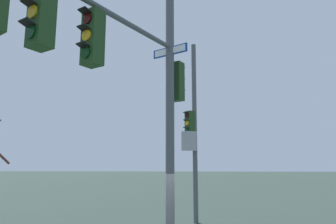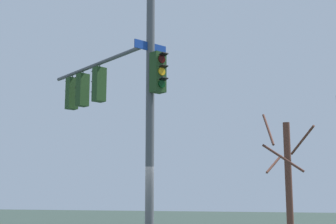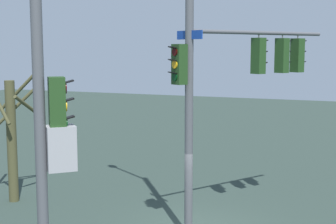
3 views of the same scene
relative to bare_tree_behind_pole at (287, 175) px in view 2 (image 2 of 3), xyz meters
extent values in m
cylinder|color=#4C4F54|center=(-3.15, -7.41, 2.38)|extent=(0.23, 0.23, 9.80)
cylinder|color=#4C4F54|center=(-5.45, -5.91, 3.40)|extent=(4.67, 3.11, 0.12)
cube|color=#1E3D19|center=(-5.38, -5.95, 2.70)|extent=(0.44, 0.46, 1.10)
cylinder|color=#2F0403|center=(-5.52, -5.87, 3.04)|extent=(0.14, 0.20, 0.22)
cube|color=black|center=(-5.59, -5.83, 3.16)|extent=(0.25, 0.26, 0.06)
cylinder|color=#F2A814|center=(-5.52, -5.87, 2.70)|extent=(0.14, 0.20, 0.22)
cube|color=black|center=(-5.59, -5.83, 2.82)|extent=(0.25, 0.26, 0.06)
cylinder|color=black|center=(-5.52, -5.87, 2.36)|extent=(0.14, 0.20, 0.22)
cube|color=black|center=(-5.59, -5.83, 2.48)|extent=(0.25, 0.26, 0.06)
cylinder|color=#4C4F54|center=(-5.38, -5.95, 3.32)|extent=(0.04, 0.04, 0.15)
cube|color=#1E3D19|center=(-6.26, -5.38, 2.70)|extent=(0.44, 0.46, 1.10)
cylinder|color=#2F0403|center=(-6.40, -5.30, 3.04)|extent=(0.14, 0.21, 0.22)
cube|color=black|center=(-6.47, -5.26, 3.16)|extent=(0.24, 0.26, 0.06)
cylinder|color=#F2A814|center=(-6.40, -5.30, 2.70)|extent=(0.14, 0.21, 0.22)
cube|color=black|center=(-6.47, -5.26, 2.82)|extent=(0.24, 0.26, 0.06)
cylinder|color=black|center=(-6.40, -5.30, 2.36)|extent=(0.14, 0.21, 0.22)
cube|color=black|center=(-6.47, -5.26, 2.48)|extent=(0.24, 0.26, 0.06)
cylinder|color=#4C4F54|center=(-6.26, -5.38, 3.32)|extent=(0.04, 0.04, 0.15)
cube|color=#1E3D19|center=(-6.87, -4.98, 2.70)|extent=(0.45, 0.47, 1.10)
cylinder|color=#2F0403|center=(-7.01, -4.89, 3.04)|extent=(0.15, 0.20, 0.22)
cube|color=black|center=(-7.07, -4.85, 3.16)|extent=(0.25, 0.26, 0.06)
cylinder|color=#F2A814|center=(-7.01, -4.89, 2.70)|extent=(0.15, 0.20, 0.22)
cube|color=black|center=(-7.07, -4.85, 2.82)|extent=(0.25, 0.26, 0.06)
cylinder|color=black|center=(-7.01, -4.89, 2.36)|extent=(0.15, 0.20, 0.22)
cube|color=black|center=(-7.07, -4.85, 2.48)|extent=(0.25, 0.26, 0.06)
cylinder|color=#4C4F54|center=(-6.87, -4.98, 3.32)|extent=(0.04, 0.04, 0.15)
cube|color=#1E3D19|center=(-2.87, -7.60, 2.49)|extent=(0.45, 0.46, 1.10)
cylinder|color=#2F0403|center=(-2.73, -7.69, 2.83)|extent=(0.14, 0.20, 0.22)
cube|color=black|center=(-2.66, -7.73, 2.95)|extent=(0.25, 0.26, 0.06)
cylinder|color=#F2A814|center=(-2.73, -7.69, 2.49)|extent=(0.14, 0.20, 0.22)
cube|color=black|center=(-2.66, -7.73, 2.61)|extent=(0.25, 0.26, 0.06)
cylinder|color=black|center=(-2.73, -7.69, 2.15)|extent=(0.14, 0.20, 0.22)
cube|color=black|center=(-2.66, -7.73, 2.27)|extent=(0.25, 0.26, 0.06)
cube|color=navy|center=(-3.15, -7.41, 3.29)|extent=(0.62, 0.94, 0.24)
cube|color=white|center=(-3.16, -7.40, 3.29)|extent=(0.54, 0.85, 0.18)
cylinder|color=brown|center=(0.03, 0.02, -0.21)|extent=(0.27, 0.27, 4.62)
cylinder|color=brown|center=(0.61, 0.49, 1.41)|extent=(1.05, 1.27, 1.07)
cylinder|color=brown|center=(-0.66, -0.22, 1.82)|extent=(0.59, 1.48, 1.46)
cylinder|color=brown|center=(-0.52, 0.26, 0.47)|extent=(0.60, 1.19, 0.81)
cylinder|color=brown|center=(-0.10, -0.74, 0.63)|extent=(1.58, 0.37, 1.15)
camera|label=1|loc=(-10.35, -7.51, 0.49)|focal=29.15mm
camera|label=2|loc=(1.09, -19.54, -0.77)|focal=51.35mm
camera|label=3|loc=(9.74, -2.87, 2.93)|focal=52.66mm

